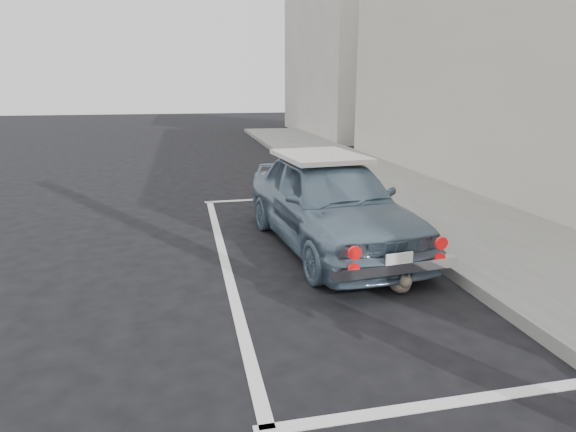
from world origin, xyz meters
The scene contains 8 objects.
ground centered at (0.00, 0.00, 0.00)m, with size 80.00×80.00×0.00m, color black.
sidewalk centered at (3.20, 2.00, 0.07)m, with size 2.80×40.00×0.15m, color slate.
building_far centered at (6.35, 20.00, 4.00)m, with size 3.50×10.00×8.00m, color #ACA69C.
pline_rear centered at (0.50, -0.50, 0.00)m, with size 3.00×0.12×0.01m, color silver.
pline_front centered at (0.50, 6.50, 0.00)m, with size 3.00×0.12×0.01m, color silver.
pline_side centered at (-0.90, 3.00, 0.00)m, with size 0.12×7.00×0.01m, color silver.
retro_coupe centered at (0.69, 3.29, 0.70)m, with size 2.02×4.20×1.38m.
cat centered at (1.01, 1.48, 0.13)m, with size 0.24×0.54×0.29m.
Camera 1 is at (-1.37, -3.33, 2.34)m, focal length 30.00 mm.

